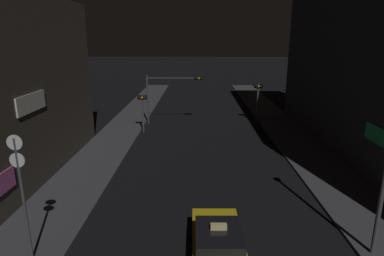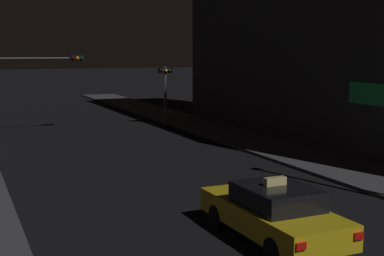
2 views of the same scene
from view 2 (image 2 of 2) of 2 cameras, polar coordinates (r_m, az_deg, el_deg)
The scene contains 4 objects.
sidewalk_right at distance 30.99m, azimuth 2.99°, elevation -0.35°, with size 3.43×57.90×0.13m, color #424247.
taxi at distance 13.38m, azimuth 8.63°, elevation -8.85°, with size 1.86×4.47×1.62m.
traffic_light_overhead at distance 30.79m, azimuth -16.80°, elevation 5.45°, with size 5.23×0.42×4.52m.
traffic_light_right_kerb at distance 33.25m, azimuth -2.87°, elevation 4.76°, with size 0.80×0.42×3.74m.
Camera 2 is at (-6.74, -0.39, 4.62)m, focal length 50.05 mm.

